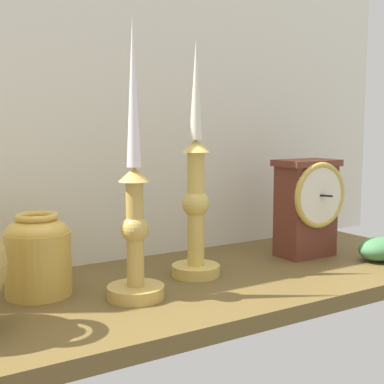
# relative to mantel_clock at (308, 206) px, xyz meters

# --- Properties ---
(ground_plane) EXTENTS (1.00, 0.36, 0.02)m
(ground_plane) POSITION_rel_mantel_clock_xyz_m (-0.27, -0.02, -0.11)
(ground_plane) COLOR brown
(back_wall) EXTENTS (1.20, 0.02, 0.65)m
(back_wall) POSITION_rel_mantel_clock_xyz_m (-0.27, 0.17, 0.23)
(back_wall) COLOR silver
(back_wall) RESTS_ON ground_plane
(mantel_clock) EXTENTS (0.12, 0.09, 0.18)m
(mantel_clock) POSITION_rel_mantel_clock_xyz_m (0.00, 0.00, 0.00)
(mantel_clock) COLOR brown
(mantel_clock) RESTS_ON ground_plane
(candlestick_tall_left) EXTENTS (0.08, 0.08, 0.38)m
(candlestick_tall_left) POSITION_rel_mantel_clock_xyz_m (-0.25, -0.00, 0.03)
(candlestick_tall_left) COLOR #D4B453
(candlestick_tall_left) RESTS_ON ground_plane
(candlestick_tall_center) EXTENTS (0.08, 0.08, 0.39)m
(candlestick_tall_center) POSITION_rel_mantel_clock_xyz_m (-0.38, -0.05, 0.02)
(candlestick_tall_center) COLOR tan
(candlestick_tall_center) RESTS_ON ground_plane
(brass_vase_jar) EXTENTS (0.09, 0.09, 0.12)m
(brass_vase_jar) POSITION_rel_mantel_clock_xyz_m (-0.49, 0.03, -0.03)
(brass_vase_jar) COLOR gold
(brass_vase_jar) RESTS_ON ground_plane
(ivy_sprig) EXTENTS (0.10, 0.07, 0.04)m
(ivy_sprig) POSITION_rel_mantel_clock_xyz_m (0.09, -0.10, -0.07)
(ivy_sprig) COLOR #3E7445
(ivy_sprig) RESTS_ON ground_plane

